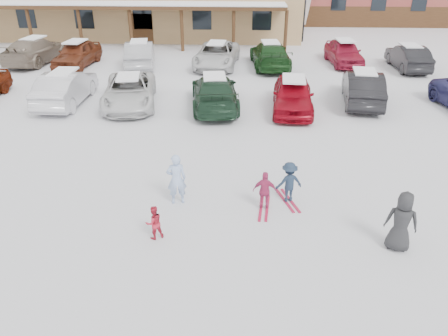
{
  "coord_description": "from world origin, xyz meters",
  "views": [
    {
      "loc": [
        0.86,
        -10.38,
        6.94
      ],
      "look_at": [
        0.3,
        1.0,
        1.0
      ],
      "focal_mm": 35.0,
      "sensor_mm": 36.0,
      "label": 1
    }
  ],
  "objects_px": {
    "parked_car_1": "(66,88)",
    "parked_car_12": "(344,52)",
    "adult_skier": "(176,179)",
    "parked_car_3": "(215,92)",
    "parked_car_4": "(293,95)",
    "parked_car_13": "(408,57)",
    "parked_car_8": "(77,54)",
    "parked_car_10": "(217,55)",
    "parked_car_5": "(363,87)",
    "parked_car_7": "(36,50)",
    "child_magenta": "(265,191)",
    "parked_car_2": "(130,91)",
    "toddler_red": "(154,223)",
    "bystander_dark": "(402,222)",
    "parked_car_11": "(270,55)",
    "child_navy": "(289,182)",
    "parked_car_9": "(140,54)"
  },
  "relations": [
    {
      "from": "parked_car_5",
      "to": "parked_car_9",
      "type": "bearing_deg",
      "value": -19.99
    },
    {
      "from": "bystander_dark",
      "to": "parked_car_2",
      "type": "distance_m",
      "value": 14.03
    },
    {
      "from": "child_navy",
      "to": "bystander_dark",
      "type": "relative_size",
      "value": 0.79
    },
    {
      "from": "child_magenta",
      "to": "bystander_dark",
      "type": "distance_m",
      "value": 3.7
    },
    {
      "from": "bystander_dark",
      "to": "parked_car_13",
      "type": "xyz_separation_m",
      "value": [
        5.88,
        17.79,
        -0.09
      ]
    },
    {
      "from": "parked_car_3",
      "to": "bystander_dark",
      "type": "bearing_deg",
      "value": 110.64
    },
    {
      "from": "parked_car_5",
      "to": "parked_car_1",
      "type": "bearing_deg",
      "value": 10.81
    },
    {
      "from": "parked_car_3",
      "to": "parked_car_7",
      "type": "relative_size",
      "value": 0.95
    },
    {
      "from": "bystander_dark",
      "to": "parked_car_8",
      "type": "distance_m",
      "value": 22.7
    },
    {
      "from": "toddler_red",
      "to": "child_magenta",
      "type": "height_order",
      "value": "child_magenta"
    },
    {
      "from": "child_navy",
      "to": "parked_car_11",
      "type": "distance_m",
      "value": 15.74
    },
    {
      "from": "parked_car_2",
      "to": "child_magenta",
      "type": "bearing_deg",
      "value": -64.93
    },
    {
      "from": "parked_car_7",
      "to": "child_magenta",
      "type": "bearing_deg",
      "value": 136.67
    },
    {
      "from": "parked_car_1",
      "to": "adult_skier",
      "type": "bearing_deg",
      "value": 126.85
    },
    {
      "from": "parked_car_2",
      "to": "parked_car_13",
      "type": "relative_size",
      "value": 1.15
    },
    {
      "from": "parked_car_7",
      "to": "parked_car_10",
      "type": "height_order",
      "value": "parked_car_7"
    },
    {
      "from": "parked_car_3",
      "to": "adult_skier",
      "type": "bearing_deg",
      "value": 79.79
    },
    {
      "from": "parked_car_11",
      "to": "toddler_red",
      "type": "bearing_deg",
      "value": 72.96
    },
    {
      "from": "parked_car_5",
      "to": "parked_car_10",
      "type": "height_order",
      "value": "parked_car_5"
    },
    {
      "from": "child_magenta",
      "to": "parked_car_8",
      "type": "height_order",
      "value": "parked_car_8"
    },
    {
      "from": "parked_car_11",
      "to": "parked_car_5",
      "type": "bearing_deg",
      "value": 116.92
    },
    {
      "from": "child_navy",
      "to": "parked_car_7",
      "type": "relative_size",
      "value": 0.24
    },
    {
      "from": "parked_car_4",
      "to": "parked_car_11",
      "type": "bearing_deg",
      "value": 98.76
    },
    {
      "from": "bystander_dark",
      "to": "parked_car_9",
      "type": "distance_m",
      "value": 20.53
    },
    {
      "from": "adult_skier",
      "to": "parked_car_3",
      "type": "relative_size",
      "value": 0.31
    },
    {
      "from": "parked_car_4",
      "to": "parked_car_13",
      "type": "relative_size",
      "value": 1.01
    },
    {
      "from": "bystander_dark",
      "to": "parked_car_5",
      "type": "distance_m",
      "value": 11.44
    },
    {
      "from": "parked_car_7",
      "to": "parked_car_13",
      "type": "height_order",
      "value": "parked_car_7"
    },
    {
      "from": "child_navy",
      "to": "parked_car_8",
      "type": "bearing_deg",
      "value": -70.81
    },
    {
      "from": "parked_car_1",
      "to": "parked_car_12",
      "type": "distance_m",
      "value": 16.82
    },
    {
      "from": "parked_car_12",
      "to": "adult_skier",
      "type": "bearing_deg",
      "value": -119.94
    },
    {
      "from": "adult_skier",
      "to": "toddler_red",
      "type": "relative_size",
      "value": 1.66
    },
    {
      "from": "parked_car_3",
      "to": "parked_car_4",
      "type": "xyz_separation_m",
      "value": [
        3.58,
        -0.28,
        0.01
      ]
    },
    {
      "from": "child_magenta",
      "to": "parked_car_4",
      "type": "bearing_deg",
      "value": -94.63
    },
    {
      "from": "toddler_red",
      "to": "parked_car_1",
      "type": "relative_size",
      "value": 0.2
    },
    {
      "from": "child_navy",
      "to": "parked_car_3",
      "type": "xyz_separation_m",
      "value": [
        -2.75,
        8.21,
        0.1
      ]
    },
    {
      "from": "parked_car_3",
      "to": "toddler_red",
      "type": "bearing_deg",
      "value": 78.52
    },
    {
      "from": "parked_car_1",
      "to": "parked_car_3",
      "type": "bearing_deg",
      "value": 178.06
    },
    {
      "from": "parked_car_4",
      "to": "parked_car_10",
      "type": "distance_m",
      "value": 8.75
    },
    {
      "from": "child_magenta",
      "to": "parked_car_9",
      "type": "distance_m",
      "value": 17.52
    },
    {
      "from": "child_magenta",
      "to": "parked_car_9",
      "type": "bearing_deg",
      "value": -60.14
    },
    {
      "from": "parked_car_11",
      "to": "parked_car_12",
      "type": "height_order",
      "value": "parked_car_11"
    },
    {
      "from": "parked_car_3",
      "to": "parked_car_8",
      "type": "bearing_deg",
      "value": -45.26
    },
    {
      "from": "bystander_dark",
      "to": "parked_car_5",
      "type": "bearing_deg",
      "value": -80.42
    },
    {
      "from": "parked_car_9",
      "to": "parked_car_11",
      "type": "xyz_separation_m",
      "value": [
        8.01,
        0.21,
        -0.01
      ]
    },
    {
      "from": "parked_car_4",
      "to": "parked_car_8",
      "type": "relative_size",
      "value": 0.99
    },
    {
      "from": "bystander_dark",
      "to": "parked_car_11",
      "type": "relative_size",
      "value": 0.31
    },
    {
      "from": "parked_car_3",
      "to": "parked_car_13",
      "type": "height_order",
      "value": "parked_car_3"
    },
    {
      "from": "child_navy",
      "to": "parked_car_1",
      "type": "distance_m",
      "value": 12.95
    },
    {
      "from": "parked_car_11",
      "to": "parked_car_1",
      "type": "bearing_deg",
      "value": 31.24
    }
  ]
}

